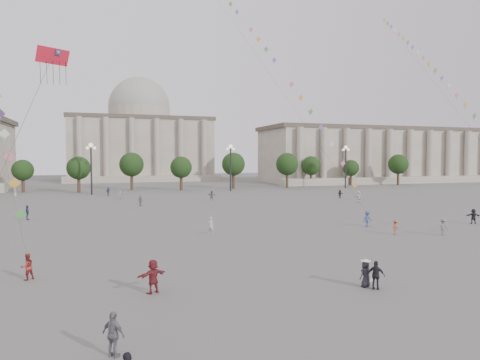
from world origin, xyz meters
name	(u,v)px	position (x,y,z in m)	size (l,w,h in m)	color
ground	(325,281)	(0.00, 0.00, 0.00)	(360.00, 360.00, 0.00)	#565451
hall_east	(386,155)	(75.00, 93.89, 8.43)	(84.00, 26.22, 17.20)	gray
hall_central	(140,139)	(0.00, 129.22, 14.23)	(48.30, 34.30, 35.50)	gray
tree_row	(160,167)	(0.00, 78.00, 5.39)	(137.12, 5.12, 8.00)	#39261C
lamp_post_mid_west	(91,159)	(-15.00, 70.00, 7.35)	(2.00, 0.90, 10.65)	#262628
lamp_post_mid_east	(231,159)	(15.00, 70.00, 7.35)	(2.00, 0.90, 10.65)	#262628
lamp_post_far_east	(346,159)	(45.00, 70.00, 7.35)	(2.00, 0.90, 10.65)	#262628
person_crowd_0	(108,192)	(-11.83, 65.64, 0.88)	(1.04, 0.43, 1.77)	#344576
person_crowd_3	(473,216)	(27.76, 15.10, 0.87)	(1.61, 0.51, 1.74)	#222127
person_crowd_4	(120,195)	(-9.90, 57.14, 0.86)	(1.59, 0.51, 1.72)	silver
person_crowd_6	(443,227)	(18.82, 10.22, 0.84)	(1.09, 0.63, 1.69)	slate
person_crowd_7	(359,197)	(28.74, 39.66, 0.96)	(1.78, 0.57, 1.92)	white
person_crowd_8	(396,227)	(14.64, 12.06, 0.74)	(0.95, 0.55, 1.47)	#9F452B
person_crowd_9	(340,194)	(29.86, 47.56, 0.78)	(1.45, 0.46, 1.56)	black
person_crowd_10	(15,194)	(-28.30, 64.67, 0.94)	(0.69, 0.45, 1.88)	silver
person_crowd_12	(212,195)	(5.78, 51.20, 0.85)	(1.59, 0.50, 1.71)	slate
person_crowd_13	(211,226)	(-2.76, 17.99, 0.86)	(0.63, 0.41, 1.73)	#B2B2AE
person_crowd_16	(140,201)	(-7.27, 45.72, 0.83)	(0.97, 0.40, 1.65)	slate
person_crowd_18	(27,213)	(-21.76, 34.32, 0.91)	(1.06, 0.44, 1.81)	navy
tourist_1	(376,275)	(1.95, -2.44, 0.84)	(0.98, 0.41, 1.68)	black
tourist_2	(153,276)	(-10.40, 0.91, 0.96)	(1.77, 0.56, 1.91)	maroon
tourist_3	(114,334)	(-12.74, -6.46, 0.88)	(1.03, 0.43, 1.76)	slate
kite_flyer_0	(27,267)	(-17.58, 6.01, 0.83)	(0.80, 0.63, 1.65)	maroon
kite_flyer_1	(367,219)	(14.79, 17.00, 0.89)	(1.15, 0.66, 1.77)	#364D79
hat_person	(366,273)	(1.66, -1.83, 0.83)	(0.86, 0.67, 1.69)	black
dragon_kite	(52,68)	(-16.11, 8.47, 13.70)	(2.47, 8.04, 19.59)	red
kite_train_mid	(244,26)	(7.79, 38.92, 27.48)	(13.72, 40.84, 64.47)	#3F3F3F
kite_train_east	(432,71)	(32.65, 27.56, 20.09)	(16.80, 44.57, 59.57)	#3F3F3F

